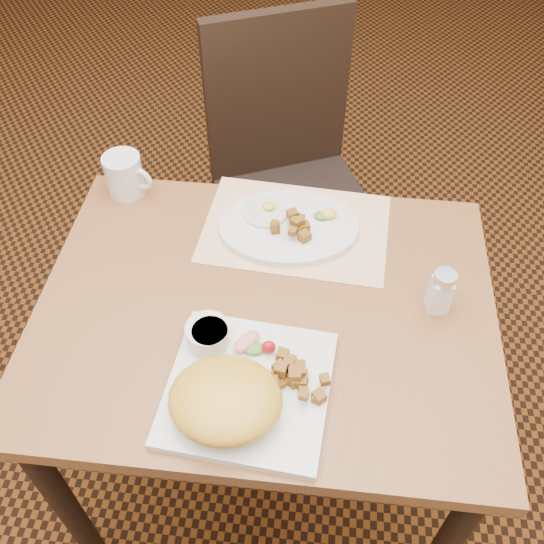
{
  "coord_description": "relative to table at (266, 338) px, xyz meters",
  "views": [
    {
      "loc": [
        0.09,
        -0.73,
        1.69
      ],
      "look_at": [
        0.01,
        0.03,
        0.82
      ],
      "focal_mm": 40.0,
      "sensor_mm": 36.0,
      "label": 1
    }
  ],
  "objects": [
    {
      "name": "ground",
      "position": [
        0.0,
        0.0,
        -0.64
      ],
      "size": [
        8.0,
        8.0,
        0.0
      ],
      "primitive_type": "plane",
      "color": "black",
      "rests_on": "ground"
    },
    {
      "name": "table",
      "position": [
        0.0,
        0.0,
        0.0
      ],
      "size": [
        0.9,
        0.7,
        0.75
      ],
      "color": "#93582D",
      "rests_on": "ground"
    },
    {
      "name": "chair_far",
      "position": [
        -0.01,
        0.68,
        -0.1
      ],
      "size": [
        0.56,
        0.56,
        0.97
      ],
      "rotation": [
        0.0,
        0.0,
        3.56
      ],
      "color": "black",
      "rests_on": "ground"
    },
    {
      "name": "placemat",
      "position": [
        0.04,
        0.22,
        0.11
      ],
      "size": [
        0.42,
        0.31,
        0.0
      ],
      "primitive_type": "cube",
      "rotation": [
        0.0,
        0.0,
        -0.07
      ],
      "color": "white",
      "rests_on": "table"
    },
    {
      "name": "plate_square",
      "position": [
        -0.01,
        -0.19,
        0.12
      ],
      "size": [
        0.3,
        0.3,
        0.02
      ],
      "primitive_type": "cube",
      "rotation": [
        0.0,
        0.0,
        -0.08
      ],
      "color": "silver",
      "rests_on": "table"
    },
    {
      "name": "plate_oval",
      "position": [
        0.03,
        0.21,
        0.12
      ],
      "size": [
        0.33,
        0.26,
        0.02
      ],
      "primitive_type": null,
      "rotation": [
        0.0,
        0.0,
        0.1
      ],
      "color": "silver",
      "rests_on": "placemat"
    },
    {
      "name": "hollandaise_mound",
      "position": [
        -0.04,
        -0.24,
        0.16
      ],
      "size": [
        0.19,
        0.17,
        0.07
      ],
      "color": "gold",
      "rests_on": "plate_square"
    },
    {
      "name": "ramekin",
      "position": [
        -0.09,
        -0.11,
        0.15
      ],
      "size": [
        0.08,
        0.08,
        0.04
      ],
      "color": "silver",
      "rests_on": "plate_square"
    },
    {
      "name": "garnish_sq",
      "position": [
        -0.01,
        -0.11,
        0.14
      ],
      "size": [
        0.08,
        0.07,
        0.03
      ],
      "color": "#387223",
      "rests_on": "plate_square"
    },
    {
      "name": "fried_egg",
      "position": [
        -0.03,
        0.25,
        0.13
      ],
      "size": [
        0.1,
        0.1,
        0.02
      ],
      "color": "white",
      "rests_on": "plate_oval"
    },
    {
      "name": "garnish_ov",
      "position": [
        0.11,
        0.25,
        0.14
      ],
      "size": [
        0.05,
        0.04,
        0.02
      ],
      "color": "#387223",
      "rests_on": "plate_oval"
    },
    {
      "name": "salt_shaker",
      "position": [
        0.33,
        0.03,
        0.16
      ],
      "size": [
        0.05,
        0.05,
        0.1
      ],
      "color": "white",
      "rests_on": "table"
    },
    {
      "name": "coffee_mug",
      "position": [
        -0.36,
        0.3,
        0.16
      ],
      "size": [
        0.11,
        0.09,
        0.1
      ],
      "color": "silver",
      "rests_on": "table"
    },
    {
      "name": "home_fries_sq",
      "position": [
        0.07,
        -0.17,
        0.14
      ],
      "size": [
        0.12,
        0.11,
        0.04
      ],
      "color": "#8D5B16",
      "rests_on": "plate_square"
    },
    {
      "name": "home_fries_ov",
      "position": [
        0.04,
        0.2,
        0.14
      ],
      "size": [
        0.09,
        0.08,
        0.03
      ],
      "color": "#8D5B16",
      "rests_on": "plate_oval"
    }
  ]
}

